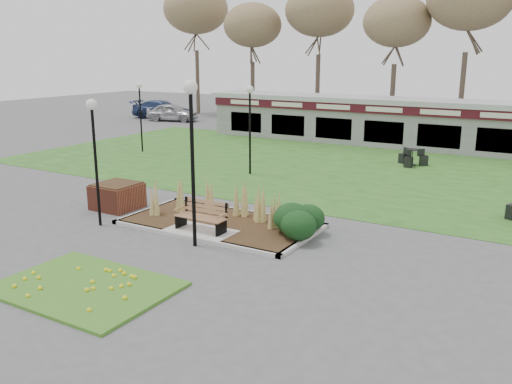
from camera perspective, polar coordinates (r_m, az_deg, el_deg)
The scene contains 16 objects.
ground at distance 17.13m, azimuth -6.11°, elevation -4.58°, with size 100.00×100.00×0.00m, color #515154.
lawn at distance 27.35m, azimuth 9.01°, elevation 2.54°, with size 34.00×16.00×0.02m, color #27591C.
flower_bed at distance 13.95m, azimuth -17.57°, elevation -9.42°, with size 4.20×3.00×0.16m.
planting_bed at distance 17.41m, azimuth -0.11°, elevation -2.91°, with size 6.75×3.40×1.27m.
park_bench at distance 17.14m, azimuth -5.67°, elevation -2.49°, with size 1.70×0.66×0.93m.
brick_planter at distance 20.50m, azimuth -14.40°, elevation -0.38°, with size 1.50×1.50×0.95m.
food_pavilion at distance 34.56m, azimuth 14.05°, elevation 7.20°, with size 24.60×3.40×2.90m.
tree_backdrop at distance 42.19m, azimuth 17.96°, elevation 17.55°, with size 47.24×5.24×10.36m.
lamp_post_near_left at distance 18.10m, azimuth -16.72°, elevation 5.81°, with size 0.34×0.34×4.16m.
lamp_post_near_right at distance 15.41m, azimuth -6.80°, elevation 6.79°, with size 0.40×0.40×4.84m.
lamp_post_mid_right at distance 25.11m, azimuth -0.65°, elevation 8.60°, with size 0.34×0.34×4.13m.
lamp_post_far_left at distance 31.82m, azimuth -12.12°, elevation 9.27°, with size 0.33×0.33×3.95m.
bistro_set_b at distance 28.67m, azimuth 16.08°, elevation 3.27°, with size 1.55×1.35×0.82m.
car_silver at distance 46.59m, azimuth -8.81°, elevation 8.29°, with size 1.73×4.31×1.47m, color #AEAEB3.
car_black at distance 44.72m, azimuth 0.46°, elevation 8.29°, with size 1.68×4.82×1.59m, color black.
car_blue at distance 48.76m, azimuth -9.86°, elevation 8.56°, with size 2.17×5.34×1.55m, color navy.
Camera 1 is at (9.75, -12.95, 5.54)m, focal length 38.00 mm.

